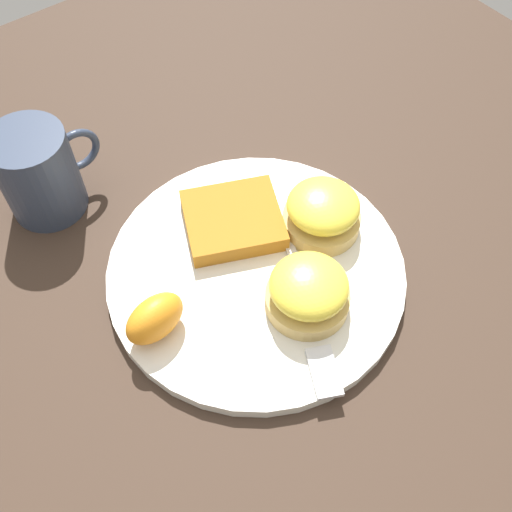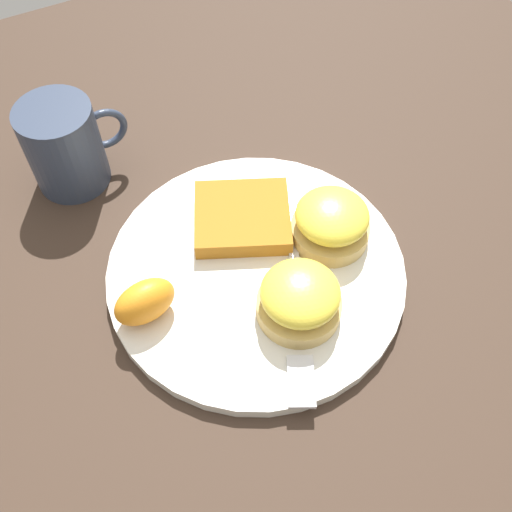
% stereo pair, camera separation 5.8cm
% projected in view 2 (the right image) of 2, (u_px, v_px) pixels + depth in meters
% --- Properties ---
extents(ground_plane, '(1.10, 1.10, 0.00)m').
position_uv_depth(ground_plane, '(256.00, 275.00, 0.61)').
color(ground_plane, '#38281E').
extents(plate, '(0.30, 0.30, 0.01)m').
position_uv_depth(plate, '(256.00, 271.00, 0.60)').
color(plate, silver).
rests_on(plate, ground_plane).
extents(sandwich_benedict_left, '(0.08, 0.08, 0.05)m').
position_uv_depth(sandwich_benedict_left, '(300.00, 299.00, 0.55)').
color(sandwich_benedict_left, tan).
rests_on(sandwich_benedict_left, plate).
extents(sandwich_benedict_right, '(0.08, 0.08, 0.05)m').
position_uv_depth(sandwich_benedict_right, '(331.00, 222.00, 0.60)').
color(sandwich_benedict_right, tan).
rests_on(sandwich_benedict_right, plate).
extents(hashbrown_patty, '(0.13, 0.12, 0.02)m').
position_uv_depth(hashbrown_patty, '(242.00, 217.00, 0.62)').
color(hashbrown_patty, '#A1651C').
rests_on(hashbrown_patty, plate).
extents(orange_wedge, '(0.06, 0.04, 0.04)m').
position_uv_depth(orange_wedge, '(145.00, 302.00, 0.55)').
color(orange_wedge, orange).
rests_on(orange_wedge, plate).
extents(fork, '(0.12, 0.22, 0.00)m').
position_uv_depth(fork, '(297.00, 305.00, 0.57)').
color(fork, silver).
rests_on(fork, plate).
extents(cup, '(0.11, 0.08, 0.10)m').
position_uv_depth(cup, '(65.00, 146.00, 0.64)').
color(cup, '#2D384C').
rests_on(cup, ground_plane).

